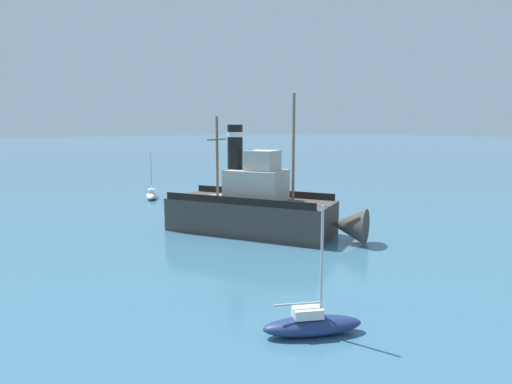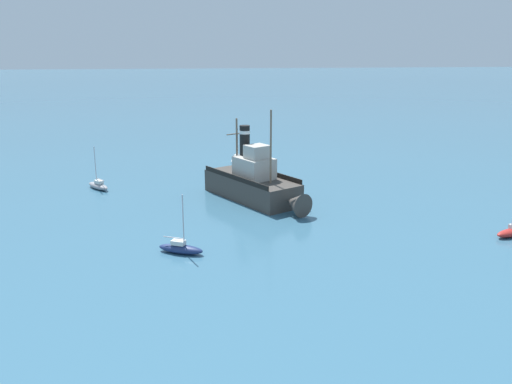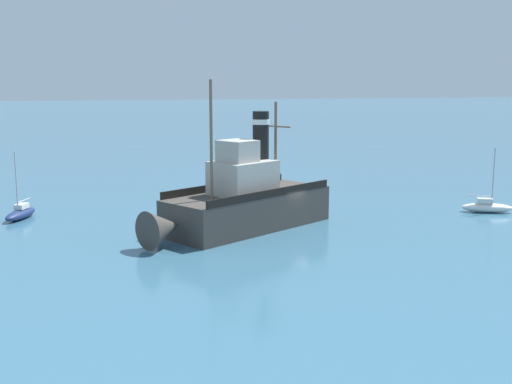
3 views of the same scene
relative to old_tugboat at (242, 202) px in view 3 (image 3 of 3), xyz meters
name	(u,v)px [view 3 (image 3 of 3)]	position (x,y,z in m)	size (l,w,h in m)	color
ground_plane	(287,225)	(0.30, -3.30, -1.83)	(600.00, 600.00, 0.00)	#38667F
old_tugboat	(242,202)	(0.00, 0.00, 0.00)	(10.13, 14.15, 9.90)	#423D38
sailboat_white	(487,207)	(0.30, -19.25, -1.40)	(2.64, 3.90, 4.90)	white
sailboat_grey	(261,181)	(17.41, -6.51, -1.40)	(3.21, 3.67, 4.90)	gray
sailboat_navy	(21,213)	(7.67, 14.46, -1.40)	(3.91, 2.58, 4.90)	navy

